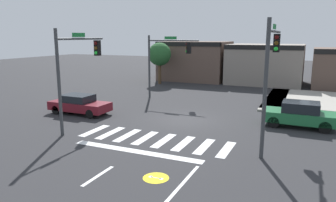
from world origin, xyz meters
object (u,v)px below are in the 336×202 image
Objects in this scene: car_green at (300,114)px; roadside_tree at (160,55)px; car_maroon at (79,104)px; traffic_signal_southeast at (271,62)px; traffic_signal_southwest at (77,63)px; traffic_signal_northwest at (167,56)px.

car_green is 20.25m from roadside_tree.
car_maroon is 0.92× the size of roadside_tree.
car_green reaches higher than car_maroon.
traffic_signal_southeast reaches higher than car_green.
traffic_signal_southeast is 1.51× the size of car_green.
traffic_signal_southeast is 1.31× the size of roadside_tree.
traffic_signal_southeast is 5.85m from car_green.
traffic_signal_southwest reaches higher than car_maroon.
traffic_signal_southeast is at bearing -84.16° from traffic_signal_southwest.
traffic_signal_southeast is at bearing -106.67° from car_green.
car_green is 14.63m from car_maroon.
traffic_signal_southwest is 18.78m from roadside_tree.
car_maroon is (-3.42, -7.44, -3.08)m from traffic_signal_northwest.
roadside_tree is at bearing 119.19° from traffic_signal_northwest.
traffic_signal_southeast is 1.42× the size of car_maroon.
traffic_signal_southeast is 22.38m from roadside_tree.
car_maroon is at bearing -85.96° from roadside_tree.
car_green is at bearing -23.34° from traffic_signal_northwest.
roadside_tree is (-3.52, 18.44, -0.56)m from traffic_signal_southwest.
car_maroon is (-14.37, -2.71, -0.09)m from car_green.
car_green is at bearing -39.63° from roadside_tree.
car_maroon is 15.79m from roadside_tree.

